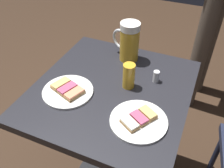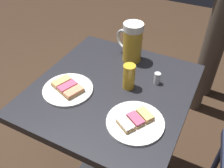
# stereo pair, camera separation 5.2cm
# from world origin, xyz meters

# --- Properties ---
(cafe_table) EXTENTS (0.65, 0.69, 0.75)m
(cafe_table) POSITION_xyz_m (0.00, 0.00, 0.56)
(cafe_table) COLOR black
(cafe_table) RESTS_ON ground_plane
(plate_near) EXTENTS (0.21, 0.21, 0.03)m
(plate_near) POSITION_xyz_m (0.16, 0.10, 0.75)
(plate_near) COLOR white
(plate_near) RESTS_ON cafe_table
(plate_far) EXTENTS (0.21, 0.21, 0.03)m
(plate_far) POSITION_xyz_m (-0.17, 0.14, 0.75)
(plate_far) COLOR white
(plate_far) RESTS_ON cafe_table
(beer_mug) EXTENTS (0.15, 0.09, 0.19)m
(beer_mug) POSITION_xyz_m (0.02, -0.24, 0.84)
(beer_mug) COLOR gold
(beer_mug) RESTS_ON cafe_table
(beer_glass_small) EXTENTS (0.05, 0.05, 0.11)m
(beer_glass_small) POSITION_xyz_m (-0.06, -0.04, 0.80)
(beer_glass_small) COLOR gold
(beer_glass_small) RESTS_ON cafe_table
(salt_shaker) EXTENTS (0.03, 0.03, 0.05)m
(salt_shaker) POSITION_xyz_m (-0.16, -0.12, 0.77)
(salt_shaker) COLOR silver
(salt_shaker) RESTS_ON cafe_table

